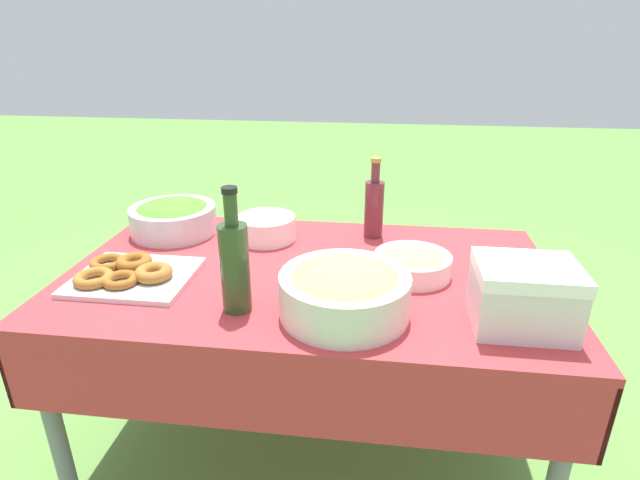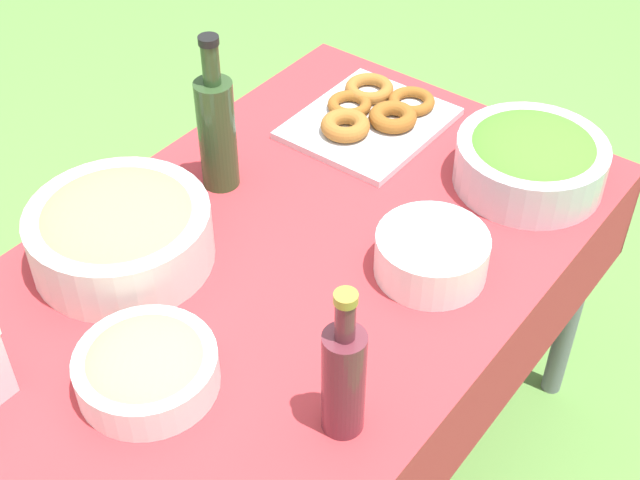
# 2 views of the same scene
# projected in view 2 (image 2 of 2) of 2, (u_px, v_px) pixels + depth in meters

# --- Properties ---
(picnic_table) EXTENTS (1.48, 0.86, 0.72)m
(picnic_table) POSITION_uv_depth(u_px,v_px,m) (268.00, 310.00, 1.70)
(picnic_table) COLOR #B73338
(picnic_table) RESTS_ON ground_plane
(salad_bowl) EXTENTS (0.31, 0.31, 0.12)m
(salad_bowl) POSITION_uv_depth(u_px,v_px,m) (531.00, 159.00, 1.80)
(salad_bowl) COLOR silver
(salad_bowl) RESTS_ON picnic_table
(pasta_bowl) EXTENTS (0.23, 0.23, 0.08)m
(pasta_bowl) POSITION_uv_depth(u_px,v_px,m) (146.00, 367.00, 1.42)
(pasta_bowl) COLOR white
(pasta_bowl) RESTS_ON picnic_table
(donut_platter) EXTENTS (0.34, 0.29, 0.05)m
(donut_platter) POSITION_uv_depth(u_px,v_px,m) (371.00, 116.00, 1.99)
(donut_platter) COLOR silver
(donut_platter) RESTS_ON picnic_table
(plate_stack) EXTENTS (0.21, 0.21, 0.08)m
(plate_stack) POSITION_uv_depth(u_px,v_px,m) (431.00, 255.00, 1.62)
(plate_stack) COLOR white
(plate_stack) RESTS_ON picnic_table
(olive_oil_bottle) EXTENTS (0.08, 0.08, 0.34)m
(olive_oil_bottle) POSITION_uv_depth(u_px,v_px,m) (217.00, 129.00, 1.75)
(olive_oil_bottle) COLOR #2D4723
(olive_oil_bottle) RESTS_ON picnic_table
(wine_bottle) EXTENTS (0.07, 0.07, 0.29)m
(wine_bottle) POSITION_uv_depth(u_px,v_px,m) (344.00, 377.00, 1.31)
(wine_bottle) COLOR maroon
(wine_bottle) RESTS_ON picnic_table
(bread_bowl) EXTENTS (0.34, 0.34, 0.13)m
(bread_bowl) POSITION_uv_depth(u_px,v_px,m) (120.00, 230.00, 1.62)
(bread_bowl) COLOR silver
(bread_bowl) RESTS_ON picnic_table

